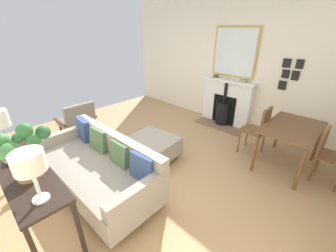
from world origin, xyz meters
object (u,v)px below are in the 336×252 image
object	(u,v)px
dining_chair_near_fireplace	(259,128)
sofa	(99,167)
console_table	(24,175)
armchair_accent	(78,119)
table_lamp_far_end	(29,164)
mantel_bowl_far	(243,81)
dining_chair_by_back_wall	(327,152)
potted_plant	(22,151)
dining_table	(292,132)
mantel_bowl_near	(216,76)
fireplace	(226,105)
ottoman	(155,145)
book_stack	(17,158)

from	to	relation	value
dining_chair_near_fireplace	sofa	bearing A→B (deg)	-27.53
console_table	armchair_accent	bearing A→B (deg)	-128.02
table_lamp_far_end	dining_chair_near_fireplace	size ratio (longest dim) A/B	0.53
mantel_bowl_far	dining_chair_by_back_wall	bearing A→B (deg)	65.40
dining_chair_by_back_wall	sofa	bearing A→B (deg)	-43.26
armchair_accent	dining_chair_near_fireplace	size ratio (longest dim) A/B	0.86
potted_plant	dining_table	distance (m)	3.57
dining_chair_near_fireplace	table_lamp_far_end	bearing A→B (deg)	-10.76
dining_table	dining_chair_by_back_wall	bearing A→B (deg)	90.28
mantel_bowl_near	sofa	size ratio (longest dim) A/B	0.06
mantel_bowl_near	armchair_accent	distance (m)	3.18
armchair_accent	fireplace	bearing A→B (deg)	147.31
mantel_bowl_far	dining_chair_by_back_wall	distance (m)	2.07
mantel_bowl_near	console_table	world-z (taller)	mantel_bowl_near
table_lamp_far_end	dining_chair_by_back_wall	bearing A→B (deg)	153.36
fireplace	ottoman	world-z (taller)	fireplace
mantel_bowl_near	dining_table	xyz separation A→B (m)	(0.83, 1.97, -0.46)
dining_chair_by_back_wall	potted_plant	bearing A→B (deg)	-32.10
table_lamp_far_end	dining_chair_near_fireplace	world-z (taller)	table_lamp_far_end
ottoman	sofa	bearing A→B (deg)	-0.28
potted_plant	book_stack	bearing A→B (deg)	-87.77
armchair_accent	console_table	size ratio (longest dim) A/B	0.47
sofa	mantel_bowl_near	bearing A→B (deg)	-176.15
dining_chair_near_fireplace	potted_plant	bearing A→B (deg)	-17.40
fireplace	table_lamp_far_end	world-z (taller)	table_lamp_far_end
console_table	potted_plant	size ratio (longest dim) A/B	2.75
console_table	potted_plant	distance (m)	0.47
fireplace	console_table	distance (m)	4.05
sofa	dining_table	bearing A→B (deg)	143.85
sofa	armchair_accent	world-z (taller)	armchair_accent
sofa	table_lamp_far_end	size ratio (longest dim) A/B	4.22
fireplace	sofa	size ratio (longest dim) A/B	0.62
armchair_accent	dining_chair_by_back_wall	bearing A→B (deg)	116.57
mantel_bowl_near	mantel_bowl_far	distance (m)	0.67
mantel_bowl_near	sofa	distance (m)	3.31
armchair_accent	book_stack	size ratio (longest dim) A/B	3.17
dining_table	potted_plant	bearing A→B (deg)	-25.17
console_table	dining_chair_near_fireplace	xyz separation A→B (m)	(-3.23, 1.24, -0.13)
dining_chair_by_back_wall	book_stack	bearing A→B (deg)	-37.41
ottoman	mantel_bowl_near	bearing A→B (deg)	-174.15
ottoman	console_table	world-z (taller)	console_table
mantel_bowl_far	mantel_bowl_near	bearing A→B (deg)	-90.00
mantel_bowl_near	potted_plant	bearing A→B (deg)	6.51
book_stack	dining_table	xyz separation A→B (m)	(-3.22, 1.96, -0.14)
potted_plant	mantel_bowl_far	bearing A→B (deg)	176.95
fireplace	dining_chair_near_fireplace	size ratio (longest dim) A/B	1.37
mantel_bowl_near	ottoman	xyz separation A→B (m)	(2.16, 0.22, -0.85)
sofa	ottoman	size ratio (longest dim) A/B	2.38
mantel_bowl_far	armchair_accent	size ratio (longest dim) A/B	0.18
potted_plant	dining_chair_near_fireplace	distance (m)	3.40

